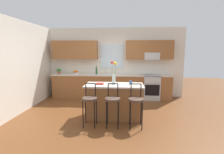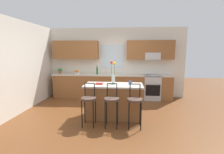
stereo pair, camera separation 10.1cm
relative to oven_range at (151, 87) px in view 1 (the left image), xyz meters
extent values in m
plane|color=brown|center=(-1.52, -1.68, -0.46)|extent=(14.00, 14.00, 0.00)
cube|color=silver|center=(-4.08, -1.38, 0.89)|extent=(0.12, 4.60, 2.70)
cube|color=silver|center=(-1.52, 0.38, 0.89)|extent=(5.60, 0.12, 2.70)
cube|color=brown|center=(-2.94, 0.15, 1.39)|extent=(1.75, 0.34, 0.70)
cube|color=brown|center=(-0.09, 0.15, 1.39)|extent=(1.75, 0.34, 0.70)
cube|color=silver|center=(-1.52, 0.31, 1.14)|extent=(0.90, 0.03, 0.90)
cube|color=#B7BABC|center=(0.00, 0.12, 1.16)|extent=(0.56, 0.36, 0.26)
cube|color=brown|center=(-1.52, 0.02, -0.02)|extent=(4.50, 0.60, 0.88)
cube|color=beige|center=(-1.52, 0.02, 0.44)|extent=(4.56, 0.64, 0.04)
cube|color=#B7BABC|center=(-1.77, 0.02, 0.39)|extent=(0.54, 0.38, 0.11)
cylinder|color=#B7BABC|center=(-1.77, 0.18, 0.57)|extent=(0.02, 0.02, 0.22)
cylinder|color=#B7BABC|center=(-1.77, 0.12, 0.68)|extent=(0.02, 0.12, 0.02)
cube|color=#B7BABC|center=(0.00, 0.00, 0.00)|extent=(0.60, 0.60, 0.92)
cube|color=black|center=(0.00, -0.29, -0.06)|extent=(0.52, 0.02, 0.40)
cylinder|color=#B7BABC|center=(0.00, -0.33, 0.20)|extent=(0.50, 0.02, 0.02)
cube|color=brown|center=(-1.29, -1.89, -0.02)|extent=(1.47, 0.63, 0.88)
cube|color=beige|center=(-1.29, -1.89, 0.44)|extent=(1.55, 0.71, 0.04)
cylinder|color=black|center=(-1.98, -2.60, -0.13)|extent=(0.02, 0.02, 0.66)
cylinder|color=black|center=(-1.71, -2.60, -0.13)|extent=(0.02, 0.02, 0.66)
cylinder|color=black|center=(-1.98, -2.33, -0.13)|extent=(0.02, 0.02, 0.66)
cylinder|color=black|center=(-1.71, -2.33, -0.13)|extent=(0.02, 0.02, 0.66)
cylinder|color=#4C382D|center=(-1.84, -2.47, 0.23)|extent=(0.36, 0.36, 0.05)
cylinder|color=black|center=(-1.96, -2.33, 0.41)|extent=(0.02, 0.02, 0.32)
cylinder|color=black|center=(-1.72, -2.33, 0.41)|extent=(0.02, 0.02, 0.32)
cylinder|color=black|center=(-1.84, -2.33, 0.57)|extent=(0.23, 0.02, 0.02)
cylinder|color=black|center=(-1.43, -2.60, -0.13)|extent=(0.02, 0.02, 0.66)
cylinder|color=black|center=(-1.16, -2.60, -0.13)|extent=(0.02, 0.02, 0.66)
cylinder|color=black|center=(-1.43, -2.33, -0.13)|extent=(0.02, 0.02, 0.66)
cylinder|color=black|center=(-1.16, -2.33, -0.13)|extent=(0.02, 0.02, 0.66)
cylinder|color=#4C382D|center=(-1.29, -2.47, 0.23)|extent=(0.36, 0.36, 0.05)
cylinder|color=black|center=(-1.41, -2.33, 0.41)|extent=(0.02, 0.02, 0.32)
cylinder|color=black|center=(-1.17, -2.33, 0.41)|extent=(0.02, 0.02, 0.32)
cylinder|color=black|center=(-1.29, -2.33, 0.57)|extent=(0.23, 0.02, 0.02)
cylinder|color=black|center=(-0.88, -2.60, -0.13)|extent=(0.02, 0.02, 0.66)
cylinder|color=black|center=(-0.61, -2.60, -0.13)|extent=(0.02, 0.02, 0.66)
cylinder|color=black|center=(-0.88, -2.33, -0.13)|extent=(0.02, 0.02, 0.66)
cylinder|color=black|center=(-0.61, -2.33, -0.13)|extent=(0.02, 0.02, 0.66)
cylinder|color=#4C382D|center=(-0.74, -2.47, 0.23)|extent=(0.36, 0.36, 0.05)
cylinder|color=black|center=(-0.86, -2.33, 0.41)|extent=(0.02, 0.02, 0.32)
cylinder|color=black|center=(-0.62, -2.33, 0.41)|extent=(0.02, 0.02, 0.32)
cylinder|color=black|center=(-0.74, -2.33, 0.57)|extent=(0.23, 0.02, 0.02)
cylinder|color=silver|center=(-1.30, -1.90, 0.59)|extent=(0.09, 0.09, 0.26)
cylinder|color=#3D722D|center=(-1.27, -1.89, 0.78)|extent=(0.01, 0.01, 0.48)
sphere|color=yellow|center=(-1.27, -1.89, 1.02)|extent=(0.08, 0.08, 0.08)
cylinder|color=#3D722D|center=(-1.35, -1.90, 0.80)|extent=(0.01, 0.01, 0.51)
sphere|color=red|center=(-1.35, -1.90, 1.05)|extent=(0.08, 0.08, 0.08)
cylinder|color=#33518C|center=(-0.85, -1.82, 0.51)|extent=(0.08, 0.08, 0.09)
cube|color=maroon|center=(-1.68, -1.90, 0.48)|extent=(0.20, 0.15, 0.03)
cylinder|color=silver|center=(-2.91, 0.02, 0.49)|extent=(0.24, 0.24, 0.06)
sphere|color=orange|center=(-2.86, 0.02, 0.56)|extent=(0.08, 0.08, 0.08)
sphere|color=orange|center=(-2.91, 0.08, 0.56)|extent=(0.07, 0.07, 0.07)
sphere|color=orange|center=(-2.97, 0.02, 0.56)|extent=(0.07, 0.07, 0.07)
sphere|color=orange|center=(-2.91, 0.02, 0.59)|extent=(0.07, 0.07, 0.07)
cylinder|color=#1E5923|center=(-2.09, 0.02, 0.59)|extent=(0.06, 0.06, 0.26)
cylinder|color=#1E5923|center=(-2.09, 0.02, 0.76)|extent=(0.03, 0.03, 0.07)
cylinder|color=black|center=(-2.09, 0.02, 0.80)|extent=(0.03, 0.03, 0.02)
cylinder|color=#9E5B3D|center=(-3.59, 0.02, 0.52)|extent=(0.11, 0.11, 0.11)
sphere|color=#2D7A33|center=(-3.59, 0.02, 0.63)|extent=(0.10, 0.10, 0.10)
sphere|color=#2D7A33|center=(-3.63, 0.03, 0.60)|extent=(0.10, 0.10, 0.10)
sphere|color=#2D7A33|center=(-3.55, 0.01, 0.61)|extent=(0.11, 0.11, 0.11)
camera|label=1|loc=(-1.03, -6.18, 1.34)|focal=26.26mm
camera|label=2|loc=(-0.93, -6.17, 1.34)|focal=26.26mm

